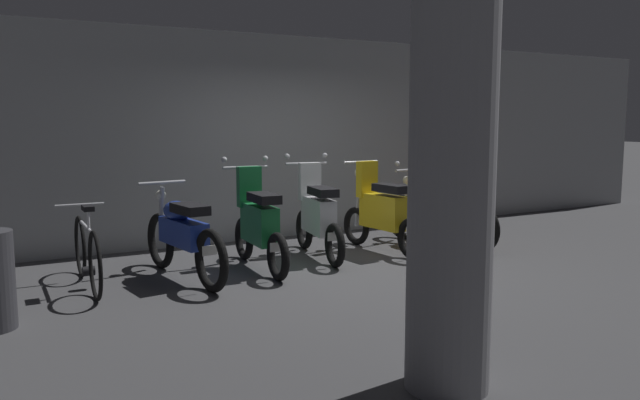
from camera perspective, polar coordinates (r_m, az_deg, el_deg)
ground_plane at (r=7.38m, az=2.94°, el=-6.35°), size 80.00×80.00×0.00m
back_wall at (r=9.35m, az=-5.08°, el=5.59°), size 16.00×0.30×2.93m
motorbike_slot_0 at (r=7.07m, az=-12.20°, el=-3.04°), size 0.56×1.95×1.03m
motorbike_slot_1 at (r=7.40m, az=-5.55°, el=-2.15°), size 0.59×1.68×1.29m
motorbike_slot_2 at (r=8.00m, az=-0.24°, el=-1.41°), size 0.58×1.67×1.29m
motorbike_slot_3 at (r=8.37m, az=5.49°, el=-1.08°), size 0.56×1.68×1.18m
motorbike_slot_4 at (r=8.87m, az=10.47°, el=-0.90°), size 0.63×1.93×1.15m
bicycle at (r=6.99m, az=-20.12°, el=-4.51°), size 0.50×1.73×0.89m
support_pillar at (r=4.06m, az=11.72°, el=3.26°), size 0.55×0.55×2.93m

